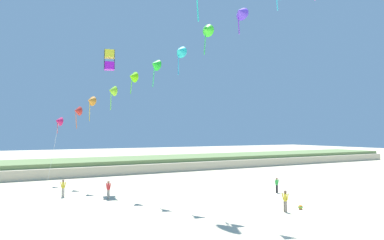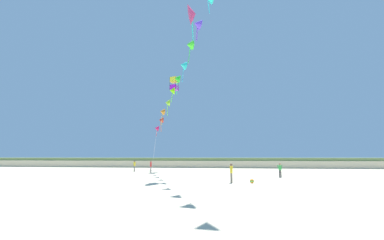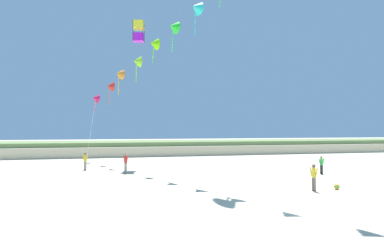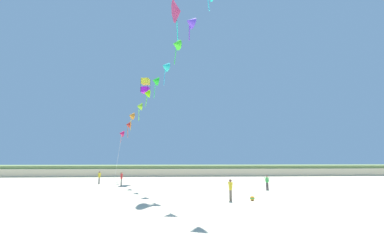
% 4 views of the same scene
% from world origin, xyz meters
% --- Properties ---
extents(ground_plane, '(240.00, 240.00, 0.00)m').
position_xyz_m(ground_plane, '(0.00, 0.00, 0.00)').
color(ground_plane, beige).
extents(dune_ridge, '(120.00, 12.80, 2.02)m').
position_xyz_m(dune_ridge, '(0.00, 38.33, 1.00)').
color(dune_ridge, beige).
rests_on(dune_ridge, ground).
extents(person_near_left, '(0.55, 0.37, 1.68)m').
position_xyz_m(person_near_left, '(-11.65, 18.09, 0.97)').
color(person_near_left, gray).
rests_on(person_near_left, ground).
extents(person_near_right, '(0.55, 0.21, 1.57)m').
position_xyz_m(person_near_right, '(8.25, 10.02, 0.91)').
color(person_near_right, black).
rests_on(person_near_right, ground).
extents(person_mid_center, '(0.43, 0.53, 1.73)m').
position_xyz_m(person_mid_center, '(-8.09, 14.86, 1.00)').
color(person_mid_center, gray).
rests_on(person_mid_center, ground).
extents(person_far_left, '(0.31, 0.57, 1.69)m').
position_xyz_m(person_far_left, '(2.80, 3.09, 0.98)').
color(person_far_left, '#726656').
rests_on(person_far_left, ground).
extents(kite_banner_string, '(18.02, 36.09, 20.57)m').
position_xyz_m(kite_banner_string, '(-2.90, 10.45, 13.78)').
color(kite_banner_string, '#CE1C59').
extents(large_kite_low_lead, '(1.38, 1.38, 2.25)m').
position_xyz_m(large_kite_low_lead, '(-6.33, 21.57, 14.59)').
color(large_kite_low_lead, '#A017CF').
extents(beach_ball, '(0.36, 0.36, 0.36)m').
position_xyz_m(beach_ball, '(4.55, 3.21, 0.18)').
color(beach_ball, orange).
rests_on(beach_ball, ground).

